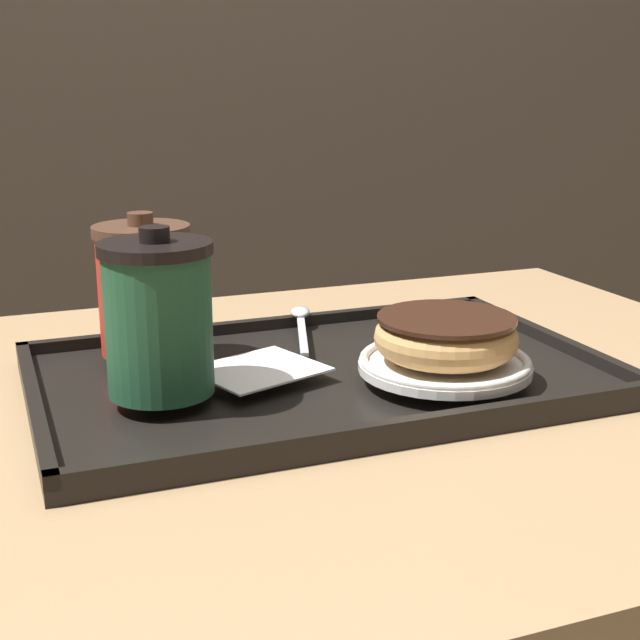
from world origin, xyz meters
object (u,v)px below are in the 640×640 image
Objects in this scene: coffee_cup_front at (159,317)px; coffee_cup_rear at (144,289)px; donut_chocolate_glazed at (446,336)px; spoon at (301,319)px.

coffee_cup_front is 0.12m from coffee_cup_rear.
donut_chocolate_glazed is at bearing -8.54° from coffee_cup_front.
coffee_cup_front is at bearing 171.46° from donut_chocolate_glazed.
spoon is (0.18, 0.16, -0.06)m from coffee_cup_front.
donut_chocolate_glazed is 0.83× the size of spoon.
coffee_cup_front reaches higher than coffee_cup_rear.
donut_chocolate_glazed is at bearing -32.76° from coffee_cup_rear.
coffee_cup_rear is 0.86× the size of spoon.
spoon is (-0.07, 0.20, -0.03)m from donut_chocolate_glazed.
coffee_cup_front is 0.90× the size of spoon.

